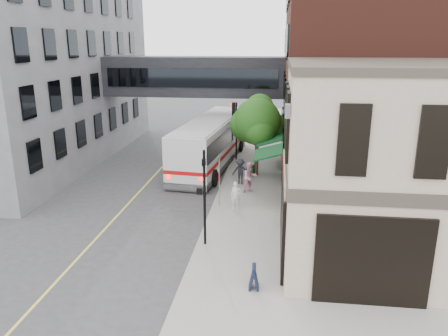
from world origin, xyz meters
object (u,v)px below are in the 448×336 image
(pedestrian_c, at_px, (240,172))
(sandwich_board, at_px, (254,277))
(pedestrian_a, at_px, (236,195))
(pedestrian_b, at_px, (250,177))
(bus, at_px, (211,140))
(newspaper_box, at_px, (251,170))

(pedestrian_c, relative_size, sandwich_board, 1.77)
(sandwich_board, bearing_deg, pedestrian_a, 97.61)
(pedestrian_b, bearing_deg, pedestrian_a, -132.56)
(sandwich_board, bearing_deg, pedestrian_c, 94.59)
(pedestrian_b, relative_size, pedestrian_c, 1.14)
(bus, bearing_deg, pedestrian_a, -72.97)
(newspaper_box, distance_m, sandwich_board, 14.35)
(pedestrian_a, relative_size, newspaper_box, 1.97)
(bus, height_order, pedestrian_a, bus)
(bus, bearing_deg, pedestrian_c, -60.34)
(pedestrian_a, xyz_separation_m, pedestrian_c, (-0.14, 4.40, 0.06))
(sandwich_board, bearing_deg, newspaper_box, 91.33)
(bus, distance_m, pedestrian_a, 9.47)
(pedestrian_c, bearing_deg, pedestrian_b, -58.36)
(newspaper_box, bearing_deg, bus, 160.37)
(bus, xyz_separation_m, pedestrian_a, (2.76, -9.00, -1.03))
(pedestrian_a, distance_m, newspaper_box, 6.30)
(pedestrian_b, bearing_deg, newspaper_box, 61.27)
(newspaper_box, bearing_deg, pedestrian_a, -73.23)
(pedestrian_a, relative_size, pedestrian_b, 0.82)
(pedestrian_a, xyz_separation_m, newspaper_box, (0.45, 6.27, -0.39))
(pedestrian_c, bearing_deg, newspaper_box, 78.71)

